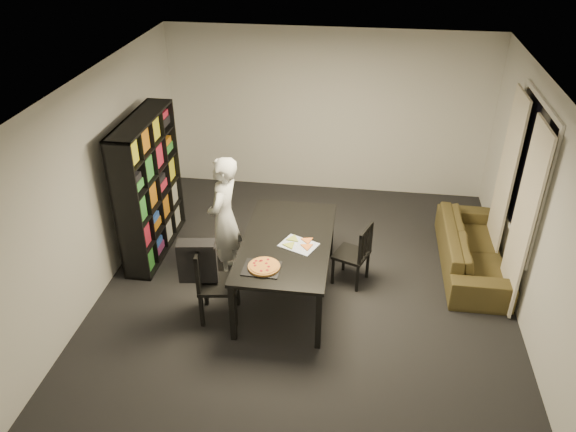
# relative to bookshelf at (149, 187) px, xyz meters

# --- Properties ---
(room) EXTENTS (5.01, 5.51, 2.61)m
(room) POSITION_rel_bookshelf_xyz_m (2.16, -0.60, 0.35)
(room) COLOR black
(room) RESTS_ON ground
(window_pane) EXTENTS (0.02, 1.40, 1.60)m
(window_pane) POSITION_rel_bookshelf_xyz_m (4.64, -0.00, 0.55)
(window_pane) COLOR black
(window_pane) RESTS_ON room
(window_frame) EXTENTS (0.03, 1.52, 1.72)m
(window_frame) POSITION_rel_bookshelf_xyz_m (4.64, -0.00, 0.55)
(window_frame) COLOR white
(window_frame) RESTS_ON room
(curtain_left) EXTENTS (0.03, 0.70, 2.25)m
(curtain_left) POSITION_rel_bookshelf_xyz_m (4.56, -0.52, 0.20)
(curtain_left) COLOR beige
(curtain_left) RESTS_ON room
(curtain_right) EXTENTS (0.03, 0.70, 2.25)m
(curtain_right) POSITION_rel_bookshelf_xyz_m (4.56, 0.52, 0.20)
(curtain_right) COLOR beige
(curtain_right) RESTS_ON room
(bookshelf) EXTENTS (0.35, 1.50, 1.90)m
(bookshelf) POSITION_rel_bookshelf_xyz_m (0.00, 0.00, 0.00)
(bookshelf) COLOR black
(bookshelf) RESTS_ON room
(dining_table) EXTENTS (1.04, 1.87, 0.78)m
(dining_table) POSITION_rel_bookshelf_xyz_m (1.93, -0.74, -0.24)
(dining_table) COLOR black
(dining_table) RESTS_ON room
(chair_left) EXTENTS (0.50, 0.50, 0.94)m
(chair_left) POSITION_rel_bookshelf_xyz_m (1.13, -1.26, -0.41)
(chair_left) COLOR black
(chair_left) RESTS_ON room
(chair_right) EXTENTS (0.50, 0.50, 0.83)m
(chair_right) POSITION_rel_bookshelf_xyz_m (2.76, -0.39, -0.48)
(chair_right) COLOR black
(chair_right) RESTS_ON room
(draped_jacket) EXTENTS (0.45, 0.24, 0.52)m
(draped_jacket) POSITION_rel_bookshelf_xyz_m (1.00, -1.28, -0.17)
(draped_jacket) COLOR black
(draped_jacket) RESTS_ON chair_left
(person) EXTENTS (0.45, 0.63, 1.63)m
(person) POSITION_rel_bookshelf_xyz_m (1.10, -0.40, -0.14)
(person) COLOR silver
(person) RESTS_ON room
(baking_tray) EXTENTS (0.41, 0.33, 0.01)m
(baking_tray) POSITION_rel_bookshelf_xyz_m (1.74, -1.33, -0.17)
(baking_tray) COLOR black
(baking_tray) RESTS_ON dining_table
(pepperoni_pizza) EXTENTS (0.35, 0.35, 0.03)m
(pepperoni_pizza) POSITION_rel_bookshelf_xyz_m (1.76, -1.32, -0.15)
(pepperoni_pizza) COLOR #B07233
(pepperoni_pizza) RESTS_ON dining_table
(kitchen_towel) EXTENTS (0.49, 0.44, 0.01)m
(kitchen_towel) POSITION_rel_bookshelf_xyz_m (2.08, -0.82, -0.17)
(kitchen_towel) COLOR white
(kitchen_towel) RESTS_ON dining_table
(pizza_slices) EXTENTS (0.46, 0.42, 0.01)m
(pizza_slices) POSITION_rel_bookshelf_xyz_m (2.08, -0.79, -0.16)
(pizza_slices) COLOR #E2CA46
(pizza_slices) RESTS_ON dining_table
(sofa) EXTENTS (0.75, 1.93, 0.56)m
(sofa) POSITION_rel_bookshelf_xyz_m (4.24, 0.15, -0.67)
(sofa) COLOR #463F1C
(sofa) RESTS_ON room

